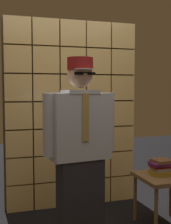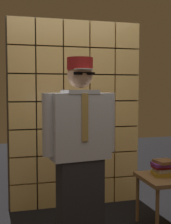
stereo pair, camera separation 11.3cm
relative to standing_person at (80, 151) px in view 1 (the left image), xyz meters
name	(u,v)px [view 1 (the left image)]	position (x,y,z in m)	size (l,w,h in m)	color
glass_block_wall	(72,114)	(0.20, 1.04, 0.24)	(1.63, 0.10, 2.27)	#F2C672
standing_person	(80,151)	(0.00, 0.00, 0.00)	(0.68, 0.32, 1.69)	#28282D
side_table	(164,182)	(0.95, 0.17, -0.41)	(0.52, 0.52, 0.54)	brown
book_stack	(161,167)	(0.93, 0.20, -0.26)	(0.26, 0.22, 0.16)	olive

